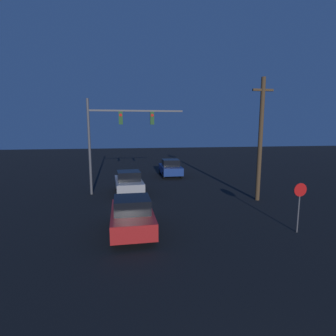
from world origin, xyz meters
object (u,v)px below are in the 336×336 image
(traffic_signal_mast, at_px, (114,131))
(car_far, at_px, (170,168))
(car_mid, at_px, (129,183))
(stop_sign, at_px, (299,199))
(utility_pole, at_px, (260,139))
(car_near, at_px, (132,215))

(traffic_signal_mast, bearing_deg, car_far, 50.33)
(car_mid, relative_size, stop_sign, 1.81)
(stop_sign, height_order, utility_pole, utility_pole)
(car_far, height_order, stop_sign, stop_sign)
(stop_sign, bearing_deg, utility_pole, 80.85)
(traffic_signal_mast, relative_size, stop_sign, 2.92)
(car_mid, relative_size, traffic_signal_mast, 0.62)
(car_mid, distance_m, stop_sign, 11.38)
(car_near, relative_size, car_mid, 0.99)
(car_near, relative_size, car_far, 1.00)
(car_near, xyz_separation_m, car_mid, (-0.07, 7.25, 0.00))
(traffic_signal_mast, height_order, utility_pole, utility_pole)
(car_mid, height_order, traffic_signal_mast, traffic_signal_mast)
(car_near, relative_size, traffic_signal_mast, 0.61)
(car_mid, xyz_separation_m, stop_sign, (7.56, -8.48, 0.77))
(car_near, height_order, stop_sign, stop_sign)
(car_mid, height_order, stop_sign, stop_sign)
(car_far, distance_m, stop_sign, 15.24)
(utility_pole, bearing_deg, car_far, 114.28)
(car_far, height_order, utility_pole, utility_pole)
(car_mid, xyz_separation_m, traffic_signal_mast, (-0.93, 0.22, 3.74))
(car_near, bearing_deg, traffic_signal_mast, 96.48)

